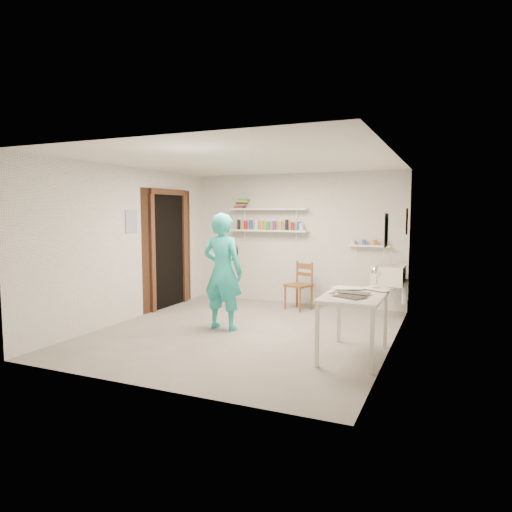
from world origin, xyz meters
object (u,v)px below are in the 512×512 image
at_px(work_table, 354,326).
at_px(desk_lamp, 377,272).
at_px(wall_clock, 229,251).
at_px(wooden_chair, 299,285).
at_px(man, 223,272).
at_px(belfast_sink, 389,275).

bearing_deg(work_table, desk_lamp, 67.58).
relative_size(wall_clock, work_table, 0.27).
height_order(wall_clock, work_table, wall_clock).
xyz_separation_m(wooden_chair, work_table, (1.41, -2.23, -0.05)).
bearing_deg(man, belfast_sink, -139.10).
distance_m(man, wooden_chair, 1.85).
bearing_deg(belfast_sink, desk_lamp, -87.54).
height_order(man, work_table, man).
distance_m(work_table, desk_lamp, 0.77).
bearing_deg(wooden_chair, desk_lamp, -26.34).
xyz_separation_m(belfast_sink, man, (-2.11, -1.67, 0.14)).
height_order(wall_clock, desk_lamp, wall_clock).
relative_size(man, wooden_chair, 1.99).
bearing_deg(wall_clock, work_table, -17.69).
distance_m(belfast_sink, work_table, 2.22).
bearing_deg(work_table, wooden_chair, 122.33).
xyz_separation_m(belfast_sink, desk_lamp, (0.07, -1.75, 0.27)).
relative_size(wall_clock, desk_lamp, 2.17).
relative_size(wooden_chair, desk_lamp, 6.07).
relative_size(work_table, desk_lamp, 8.00).
bearing_deg(desk_lamp, work_table, -112.42).
height_order(wooden_chair, work_table, wooden_chair).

